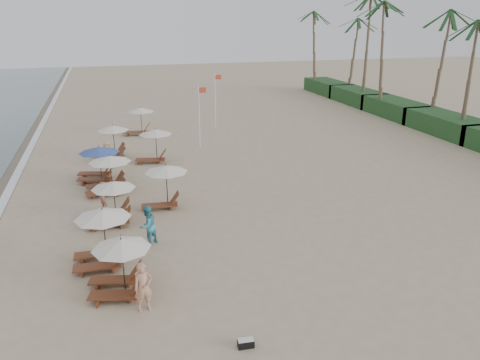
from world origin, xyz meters
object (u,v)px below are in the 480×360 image
object	(u,v)px
beachgoer_mid_a	(148,225)
beachgoer_far_b	(107,154)
lounger_station_3	(106,174)
flag_pole_near	(200,113)
lounger_station_1	(99,238)
lounger_station_5	(110,143)
lounger_station_0	(117,267)
lounger_station_4	(96,163)
duffel_bag	(246,343)
beachgoer_mid_b	(104,197)
inland_station_2	(138,119)
beachgoer_near	(143,287)
lounger_station_2	(109,204)
inland_station_1	(153,142)
inland_station_0	(163,181)

from	to	relation	value
beachgoer_mid_a	beachgoer_far_b	bearing A→B (deg)	-123.35
lounger_station_3	flag_pole_near	size ratio (longest dim) A/B	0.58
flag_pole_near	beachgoer_far_b	bearing A→B (deg)	-155.57
lounger_station_1	lounger_station_5	size ratio (longest dim) A/B	0.95
lounger_station_0	lounger_station_4	size ratio (longest dim) A/B	0.89
lounger_station_1	duffel_bag	world-z (taller)	lounger_station_1
lounger_station_0	beachgoer_mid_b	size ratio (longest dim) A/B	1.50
lounger_station_0	lounger_station_4	xyz separation A→B (m)	(-0.74, 12.97, 0.01)
inland_station_2	beachgoer_near	bearing A→B (deg)	-94.08
lounger_station_2	lounger_station_5	size ratio (longest dim) A/B	0.97
beachgoer_mid_a	duffel_bag	size ratio (longest dim) A/B	3.52
beachgoer_mid_a	duffel_bag	xyz separation A→B (m)	(2.15, -7.66, -0.76)
lounger_station_5	duffel_bag	world-z (taller)	lounger_station_5
lounger_station_2	beachgoer_mid_a	world-z (taller)	lounger_station_2
lounger_station_2	beachgoer_mid_b	bearing A→B (deg)	99.79
lounger_station_4	inland_station_1	bearing A→B (deg)	37.65
lounger_station_1	beachgoer_near	size ratio (longest dim) A/B	1.41
lounger_station_0	inland_station_1	distance (m)	16.11
beachgoer_near	lounger_station_4	bearing A→B (deg)	85.24
inland_station_1	duffel_bag	bearing A→B (deg)	-88.34
lounger_station_4	inland_station_1	xyz separation A→B (m)	(3.70, 2.86, 0.29)
lounger_station_1	inland_station_2	world-z (taller)	lounger_station_1
lounger_station_2	lounger_station_4	xyz separation A→B (m)	(-0.60, 6.61, 0.11)
lounger_station_1	lounger_station_4	distance (m)	10.73
lounger_station_1	flag_pole_near	world-z (taller)	flag_pole_near
lounger_station_3	beachgoer_mid_a	distance (m)	7.31
lounger_station_4	lounger_station_5	size ratio (longest dim) A/B	1.04
duffel_bag	inland_station_1	bearing A→B (deg)	91.66
lounger_station_0	beachgoer_mid_b	bearing A→B (deg)	92.80
lounger_station_2	beachgoer_near	bearing A→B (deg)	-83.08
lounger_station_3	beachgoer_far_b	xyz separation A→B (m)	(0.11, 4.95, -0.22)
lounger_station_2	lounger_station_3	size ratio (longest dim) A/B	0.93
lounger_station_4	duffel_bag	world-z (taller)	lounger_station_4
lounger_station_4	beachgoer_mid_a	distance (m)	9.65
beachgoer_mid_a	inland_station_0	bearing A→B (deg)	-147.21
lounger_station_4	inland_station_2	bearing A→B (deg)	73.23
beachgoer_far_b	lounger_station_4	bearing A→B (deg)	-147.89
lounger_station_0	beachgoer_mid_a	distance (m)	3.83
inland_station_0	beachgoer_far_b	xyz separation A→B (m)	(-2.70, 8.06, -0.60)
lounger_station_4	beachgoer_mid_b	bearing A→B (deg)	-86.07
lounger_station_1	beachgoer_mid_a	xyz separation A→B (m)	(1.98, 1.32, -0.31)
beachgoer_mid_b	beachgoer_far_b	xyz separation A→B (m)	(0.30, 7.91, 0.02)
lounger_station_5	flag_pole_near	bearing A→B (deg)	10.97
inland_station_0	beachgoer_near	bearing A→B (deg)	-101.61
beachgoer_near	beachgoer_far_b	xyz separation A→B (m)	(-0.87, 16.96, -0.05)
flag_pole_near	inland_station_1	bearing A→B (deg)	-142.49
lounger_station_5	beachgoer_mid_b	bearing A→B (deg)	-93.33
lounger_station_2	beachgoer_far_b	world-z (taller)	lounger_station_2
beachgoer_far_b	beachgoer_mid_a	bearing A→B (deg)	-126.99
lounger_station_0	beachgoer_far_b	bearing A→B (deg)	90.28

